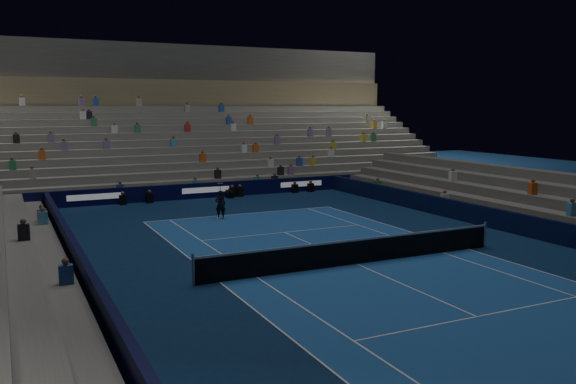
{
  "coord_description": "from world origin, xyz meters",
  "views": [
    {
      "loc": [
        -11.94,
        -18.76,
        5.93
      ],
      "look_at": [
        0.0,
        6.0,
        2.0
      ],
      "focal_mm": 37.27,
      "sensor_mm": 36.0,
      "label": 1
    }
  ],
  "objects": [
    {
      "name": "sponsor_barrier_east",
      "position": [
        9.7,
        0.0,
        0.5
      ],
      "size": [
        0.25,
        37.0,
        1.0
      ],
      "primitive_type": "cube",
      "color": "black",
      "rests_on": "ground"
    },
    {
      "name": "sponsor_barrier_west",
      "position": [
        -9.7,
        0.0,
        0.5
      ],
      "size": [
        0.25,
        37.0,
        1.0
      ],
      "primitive_type": "cube",
      "color": "black",
      "rests_on": "ground"
    },
    {
      "name": "broadcast_camera",
      "position": [
        1.44,
        17.76,
        0.28
      ],
      "size": [
        0.44,
        0.86,
        0.53
      ],
      "color": "black",
      "rests_on": "ground"
    },
    {
      "name": "sponsor_barrier_far",
      "position": [
        0.0,
        18.5,
        0.5
      ],
      "size": [
        44.0,
        0.25,
        1.0
      ],
      "primitive_type": "cube",
      "color": "#080932",
      "rests_on": "ground"
    },
    {
      "name": "ground",
      "position": [
        0.0,
        0.0,
        0.0
      ],
      "size": [
        90.0,
        90.0,
        0.0
      ],
      "primitive_type": "plane",
      "color": "#0B2246",
      "rests_on": "ground"
    },
    {
      "name": "grandstand_main",
      "position": [
        0.0,
        27.9,
        3.38
      ],
      "size": [
        44.0,
        15.2,
        11.2
      ],
      "color": "slate",
      "rests_on": "ground"
    },
    {
      "name": "tennis_player",
      "position": [
        -1.58,
        10.99,
        0.77
      ],
      "size": [
        0.59,
        0.41,
        1.54
      ],
      "primitive_type": "imported",
      "rotation": [
        0.0,
        0.0,
        3.07
      ],
      "color": "black",
      "rests_on": "ground"
    },
    {
      "name": "court_surface",
      "position": [
        0.0,
        0.0,
        0.01
      ],
      "size": [
        10.97,
        23.77,
        0.01
      ],
      "primitive_type": "cube",
      "color": "#1C519B",
      "rests_on": "ground"
    },
    {
      "name": "tennis_net",
      "position": [
        0.0,
        0.0,
        0.5
      ],
      "size": [
        12.9,
        0.1,
        1.1
      ],
      "color": "#B2B2B7",
      "rests_on": "ground"
    }
  ]
}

